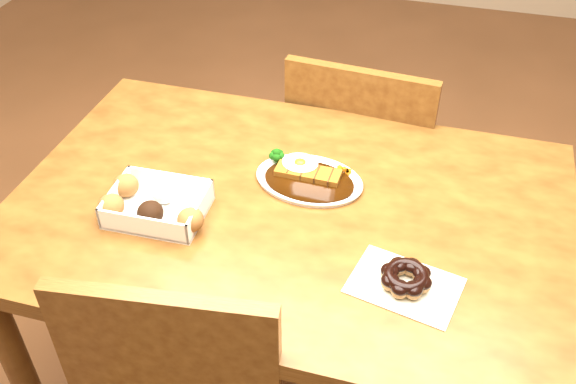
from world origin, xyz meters
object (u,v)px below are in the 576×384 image
(table, at_px, (289,238))
(chair_far, at_px, (363,167))
(katsu_curry_plate, at_px, (308,177))
(pon_de_ring, at_px, (406,279))
(donut_box, at_px, (154,204))

(table, bearing_deg, chair_far, 81.35)
(chair_far, bearing_deg, table, 85.91)
(chair_far, height_order, katsu_curry_plate, chair_far)
(table, xyz_separation_m, pon_de_ring, (0.27, -0.17, 0.12))
(katsu_curry_plate, xyz_separation_m, donut_box, (-0.28, -0.20, 0.02))
(table, height_order, pon_de_ring, pon_de_ring)
(chair_far, distance_m, pon_de_ring, 0.78)
(chair_far, relative_size, donut_box, 3.76)
(katsu_curry_plate, relative_size, donut_box, 1.10)
(donut_box, distance_m, pon_de_ring, 0.54)
(chair_far, relative_size, katsu_curry_plate, 3.42)
(chair_far, xyz_separation_m, donut_box, (-0.34, -0.64, 0.30))
(chair_far, bearing_deg, katsu_curry_plate, 86.42)
(table, relative_size, chair_far, 1.38)
(table, distance_m, chair_far, 0.57)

